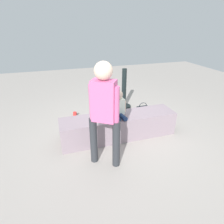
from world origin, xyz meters
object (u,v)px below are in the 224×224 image
adult_standing (104,108)px  water_bottle_near_gift (115,118)px  party_cup_red (75,114)px  gift_bag (96,112)px  child_seated (118,105)px  cake_box_white (85,125)px  cake_plate (102,117)px  handbag_black_leather (142,111)px

adult_standing → water_bottle_near_gift: 1.59m
water_bottle_near_gift → party_cup_red: (-0.80, 0.51, -0.03)m
water_bottle_near_gift → gift_bag: bearing=140.4°
child_seated → adult_standing: adult_standing is taller
adult_standing → party_cup_red: bearing=97.7°
child_seated → party_cup_red: bearing=120.1°
gift_bag → party_cup_red: size_ratio=3.24×
gift_bag → water_bottle_near_gift: 0.46m
adult_standing → gift_bag: size_ratio=4.68×
cake_box_white → adult_standing: bearing=-85.2°
adult_standing → party_cup_red: adult_standing is taller
gift_bag → cake_box_white: size_ratio=1.21×
cake_plate → cake_box_white: size_ratio=0.83×
cake_box_white → handbag_black_leather: (1.34, 0.11, 0.07)m
handbag_black_leather → adult_standing: bearing=-134.3°
adult_standing → cake_plate: (0.13, 0.63, -0.47)m
water_bottle_near_gift → handbag_black_leather: size_ratio=0.54×
child_seated → cake_box_white: child_seated is taller
child_seated → handbag_black_leather: (0.82, 0.66, -0.52)m
gift_bag → cake_box_white: (-0.31, -0.35, -0.08)m
adult_standing → cake_plate: adult_standing is taller
gift_bag → handbag_black_leather: (1.02, -0.25, -0.01)m
cake_plate → adult_standing: bearing=-101.9°
party_cup_red → cake_box_white: cake_box_white is taller
party_cup_red → cake_box_white: (0.14, -0.57, 0.01)m
gift_bag → party_cup_red: bearing=154.0°
adult_standing → gift_bag: (0.22, 1.51, -0.79)m
cake_plate → handbag_black_leather: bearing=30.1°
handbag_black_leather → cake_plate: bearing=-149.9°
child_seated → handbag_black_leather: 1.18m
adult_standing → gift_bag: adult_standing is taller
cake_plate → water_bottle_near_gift: bearing=54.0°
party_cup_red → gift_bag: bearing=-26.0°
water_bottle_near_gift → cake_box_white: water_bottle_near_gift is taller
cake_box_white → party_cup_red: bearing=103.5°
adult_standing → party_cup_red: (-0.23, 1.73, -0.88)m
cake_plate → cake_box_white: bearing=113.1°
adult_standing → handbag_black_leather: bearing=45.7°
adult_standing → cake_plate: size_ratio=6.86×
party_cup_red → handbag_black_leather: bearing=-17.6°
adult_standing → cake_box_white: size_ratio=5.68×
adult_standing → water_bottle_near_gift: adult_standing is taller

